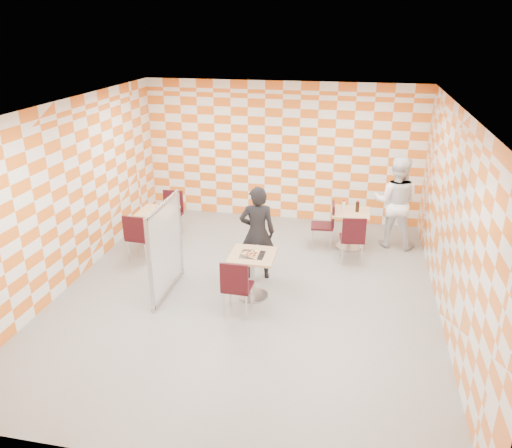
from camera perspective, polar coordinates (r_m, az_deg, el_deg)
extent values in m
plane|color=gray|center=(8.25, -0.97, -7.88)|extent=(7.00, 7.00, 0.00)
plane|color=white|center=(7.23, -1.12, 13.16)|extent=(7.00, 7.00, 0.00)
plane|color=white|center=(10.91, 2.96, 8.19)|extent=(6.00, 0.00, 6.00)
plane|color=white|center=(8.74, -20.66, 3.17)|extent=(0.00, 7.00, 7.00)
plane|color=white|center=(7.59, 21.66, 0.24)|extent=(0.00, 7.00, 7.00)
cube|color=tan|center=(7.83, -0.40, -3.61)|extent=(0.70, 0.70, 0.04)
cylinder|color=#A5A5AA|center=(7.99, -0.39, -5.93)|extent=(0.08, 0.08, 0.70)
cylinder|color=#A5A5AA|center=(8.16, -0.39, -8.13)|extent=(0.50, 0.50, 0.03)
cube|color=tan|center=(9.73, 10.81, 1.30)|extent=(0.70, 0.70, 0.04)
cylinder|color=#A5A5AA|center=(9.86, 10.66, -0.65)|extent=(0.08, 0.08, 0.70)
cylinder|color=#A5A5AA|center=(10.00, 10.52, -2.53)|extent=(0.50, 0.50, 0.03)
cube|color=tan|center=(9.78, -11.23, 1.38)|extent=(0.70, 0.70, 0.04)
cylinder|color=#A5A5AA|center=(9.91, -11.07, -0.56)|extent=(0.08, 0.08, 0.70)
cylinder|color=#A5A5AA|center=(10.05, -10.93, -2.43)|extent=(0.50, 0.50, 0.03)
cube|color=black|center=(7.52, -2.10, -7.18)|extent=(0.43, 0.43, 0.04)
cube|color=black|center=(7.23, -2.53, -6.21)|extent=(0.42, 0.05, 0.45)
cylinder|color=silver|center=(7.74, -0.52, -8.24)|extent=(0.03, 0.03, 0.43)
cylinder|color=silver|center=(7.82, -2.97, -7.95)|extent=(0.03, 0.03, 0.43)
cylinder|color=silver|center=(7.46, -1.12, -9.53)|extent=(0.03, 0.03, 0.43)
cylinder|color=silver|center=(7.53, -3.67, -9.21)|extent=(0.03, 0.03, 0.43)
cube|color=black|center=(9.27, 10.90, -1.65)|extent=(0.47, 0.47, 0.04)
cube|color=black|center=(8.99, 11.14, -0.71)|extent=(0.42, 0.09, 0.45)
cylinder|color=silver|center=(9.54, 11.70, -2.55)|extent=(0.03, 0.03, 0.43)
cylinder|color=silver|center=(9.50, 9.67, -2.51)|extent=(0.03, 0.03, 0.43)
cylinder|color=silver|center=(9.24, 11.95, -3.43)|extent=(0.03, 0.03, 0.43)
cylinder|color=silver|center=(9.20, 9.85, -3.39)|extent=(0.03, 0.03, 0.43)
cube|color=black|center=(9.75, 7.55, -0.21)|extent=(0.45, 0.45, 0.04)
cube|color=black|center=(9.67, 8.81, 1.10)|extent=(0.07, 0.42, 0.45)
cylinder|color=silver|center=(10.00, 6.50, -1.05)|extent=(0.03, 0.03, 0.43)
cylinder|color=silver|center=(9.69, 6.48, -1.83)|extent=(0.03, 0.03, 0.43)
cylinder|color=silver|center=(10.00, 8.45, -1.13)|extent=(0.03, 0.03, 0.43)
cylinder|color=silver|center=(9.69, 8.49, -1.92)|extent=(0.03, 0.03, 0.43)
cube|color=black|center=(9.41, -13.08, -1.47)|extent=(0.45, 0.45, 0.04)
cube|color=black|center=(9.16, -13.80, -0.51)|extent=(0.42, 0.07, 0.45)
cylinder|color=silver|center=(9.57, -11.59, -2.48)|extent=(0.03, 0.03, 0.43)
cylinder|color=silver|center=(9.72, -13.38, -2.24)|extent=(0.03, 0.03, 0.43)
cylinder|color=silver|center=(9.30, -12.52, -3.31)|extent=(0.03, 0.03, 0.43)
cylinder|color=silver|center=(9.45, -14.35, -3.05)|extent=(0.03, 0.03, 0.43)
cube|color=black|center=(10.33, -9.72, 0.97)|extent=(0.42, 0.42, 0.04)
cube|color=black|center=(10.42, -9.43, 2.64)|extent=(0.42, 0.04, 0.45)
cylinder|color=silver|center=(10.33, -10.84, -0.52)|extent=(0.03, 0.03, 0.43)
cylinder|color=silver|center=(10.22, -9.06, -0.67)|extent=(0.03, 0.03, 0.43)
cylinder|color=silver|center=(10.62, -10.18, 0.17)|extent=(0.03, 0.03, 0.43)
cylinder|color=silver|center=(10.51, -8.45, 0.04)|extent=(0.03, 0.03, 0.43)
cube|color=white|center=(8.06, -10.27, -2.65)|extent=(0.02, 1.30, 1.40)
cube|color=#B2B2B7|center=(7.78, -10.63, 2.17)|extent=(0.05, 1.30, 0.05)
cube|color=#B2B2B7|center=(8.38, -9.94, -7.12)|extent=(0.05, 1.30, 0.05)
cube|color=#B2B2B7|center=(7.52, -12.05, -4.68)|extent=(0.05, 0.05, 1.50)
cylinder|color=#B2B2B7|center=(7.89, -11.60, -9.70)|extent=(0.08, 0.08, 0.05)
cube|color=#B2B2B7|center=(8.61, -8.73, -0.88)|extent=(0.05, 0.05, 1.50)
cylinder|color=#B2B2B7|center=(8.94, -8.44, -5.45)|extent=(0.08, 0.08, 0.05)
imported|color=black|center=(8.40, 0.14, -1.02)|extent=(0.67, 0.51, 1.64)
imported|color=white|center=(9.97, 15.67, 2.42)|extent=(0.98, 0.82, 1.81)
cube|color=silver|center=(7.80, -0.43, -3.52)|extent=(0.38, 0.34, 0.01)
cone|color=tan|center=(7.79, -0.43, -3.44)|extent=(0.40, 0.40, 0.02)
cone|color=#F2D88C|center=(7.80, -0.40, -3.28)|extent=(0.33, 0.33, 0.01)
cylinder|color=maroon|center=(7.71, -1.02, -3.55)|extent=(0.04, 0.04, 0.01)
cylinder|color=maroon|center=(7.69, -0.20, -3.59)|extent=(0.04, 0.04, 0.01)
cylinder|color=maroon|center=(7.76, -0.46, -3.34)|extent=(0.04, 0.04, 0.01)
cylinder|color=maroon|center=(7.82, -0.75, -3.15)|extent=(0.04, 0.04, 0.01)
cylinder|color=maroon|center=(7.78, 0.02, -3.28)|extent=(0.04, 0.04, 0.01)
torus|color=black|center=(7.75, -0.11, -3.39)|extent=(0.03, 0.03, 0.01)
torus|color=black|center=(7.73, -0.67, -3.44)|extent=(0.03, 0.03, 0.01)
torus|color=black|center=(7.81, -0.23, -3.16)|extent=(0.03, 0.03, 0.01)
torus|color=black|center=(7.78, -0.97, -3.29)|extent=(0.03, 0.03, 0.01)
cylinder|color=white|center=(9.78, 9.98, 2.09)|extent=(0.06, 0.06, 0.16)
cylinder|color=red|center=(9.74, 10.02, 2.64)|extent=(0.04, 0.04, 0.04)
cylinder|color=black|center=(9.70, 11.51, 1.94)|extent=(0.07, 0.07, 0.20)
cylinder|color=red|center=(9.66, 11.57, 2.58)|extent=(0.03, 0.03, 0.03)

